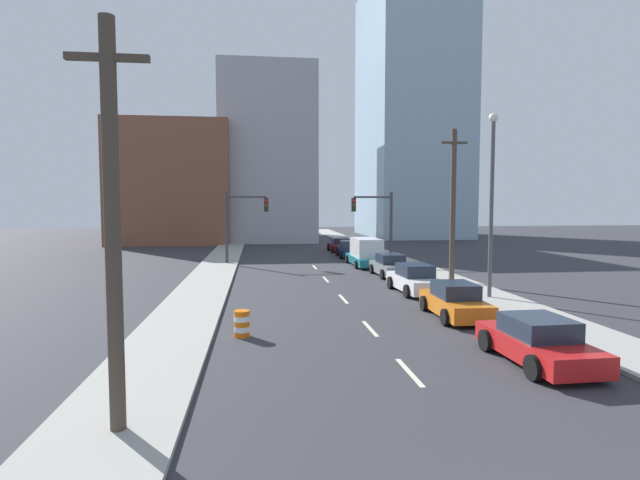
{
  "coord_description": "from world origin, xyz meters",
  "views": [
    {
      "loc": [
        -4.22,
        -4.6,
        4.75
      ],
      "look_at": [
        0.18,
        30.87,
        2.2
      ],
      "focal_mm": 28.0,
      "sensor_mm": 36.0,
      "label": 1
    }
  ],
  "objects_px": {
    "utility_pole_right_mid": "(453,205)",
    "traffic_barrel": "(242,324)",
    "sedan_navy": "(350,250)",
    "sedan_red": "(538,342)",
    "street_lamp": "(492,194)",
    "box_truck_teal": "(366,253)",
    "sedan_white": "(415,280)",
    "traffic_signal_right": "(380,218)",
    "traffic_signal_left": "(239,218)",
    "sedan_maroon": "(340,245)",
    "sedan_orange": "(455,301)",
    "sedan_gray": "(390,266)",
    "utility_pole_left_near": "(112,226)"
  },
  "relations": [
    {
      "from": "street_lamp",
      "to": "sedan_navy",
      "type": "bearing_deg",
      "value": 98.96
    },
    {
      "from": "traffic_barrel",
      "to": "utility_pole_left_near",
      "type": "bearing_deg",
      "value": -106.98
    },
    {
      "from": "street_lamp",
      "to": "utility_pole_right_mid",
      "type": "bearing_deg",
      "value": 88.96
    },
    {
      "from": "traffic_signal_left",
      "to": "sedan_navy",
      "type": "height_order",
      "value": "traffic_signal_left"
    },
    {
      "from": "utility_pole_left_near",
      "to": "traffic_barrel",
      "type": "xyz_separation_m",
      "value": [
        2.28,
        7.46,
        -3.85
      ]
    },
    {
      "from": "sedan_orange",
      "to": "box_truck_teal",
      "type": "xyz_separation_m",
      "value": [
        0.05,
        17.81,
        0.33
      ]
    },
    {
      "from": "traffic_signal_right",
      "to": "sedan_white",
      "type": "xyz_separation_m",
      "value": [
        -1.52,
        -14.12,
        -2.98
      ]
    },
    {
      "from": "traffic_signal_left",
      "to": "traffic_signal_right",
      "type": "xyz_separation_m",
      "value": [
        11.4,
        0.0,
        0.0
      ]
    },
    {
      "from": "traffic_signal_left",
      "to": "traffic_signal_right",
      "type": "height_order",
      "value": "same"
    },
    {
      "from": "traffic_signal_right",
      "to": "sedan_maroon",
      "type": "xyz_separation_m",
      "value": [
        -1.67,
        9.73,
        -3.04
      ]
    },
    {
      "from": "box_truck_teal",
      "to": "utility_pole_right_mid",
      "type": "bearing_deg",
      "value": -70.67
    },
    {
      "from": "traffic_signal_right",
      "to": "sedan_white",
      "type": "height_order",
      "value": "traffic_signal_right"
    },
    {
      "from": "traffic_barrel",
      "to": "traffic_signal_left",
      "type": "bearing_deg",
      "value": 92.37
    },
    {
      "from": "traffic_signal_left",
      "to": "sedan_navy",
      "type": "relative_size",
      "value": 1.23
    },
    {
      "from": "traffic_signal_left",
      "to": "traffic_signal_right",
      "type": "bearing_deg",
      "value": 0.0
    },
    {
      "from": "sedan_red",
      "to": "street_lamp",
      "type": "bearing_deg",
      "value": 70.83
    },
    {
      "from": "traffic_signal_right",
      "to": "box_truck_teal",
      "type": "relative_size",
      "value": 0.98
    },
    {
      "from": "traffic_signal_right",
      "to": "box_truck_teal",
      "type": "distance_m",
      "value": 3.83
    },
    {
      "from": "traffic_signal_right",
      "to": "sedan_navy",
      "type": "height_order",
      "value": "traffic_signal_right"
    },
    {
      "from": "utility_pole_right_mid",
      "to": "traffic_barrel",
      "type": "xyz_separation_m",
      "value": [
        -12.17,
        -10.78,
        -4.25
      ]
    },
    {
      "from": "box_truck_teal",
      "to": "sedan_navy",
      "type": "bearing_deg",
      "value": 89.83
    },
    {
      "from": "sedan_red",
      "to": "sedan_white",
      "type": "xyz_separation_m",
      "value": [
        0.08,
        12.07,
        0.05
      ]
    },
    {
      "from": "traffic_barrel",
      "to": "sedan_white",
      "type": "bearing_deg",
      "value": 41.57
    },
    {
      "from": "utility_pole_right_mid",
      "to": "street_lamp",
      "type": "relative_size",
      "value": 1.0
    },
    {
      "from": "box_truck_teal",
      "to": "sedan_navy",
      "type": "height_order",
      "value": "box_truck_teal"
    },
    {
      "from": "traffic_barrel",
      "to": "sedan_navy",
      "type": "distance_m",
      "value": 27.81
    },
    {
      "from": "traffic_signal_right",
      "to": "sedan_gray",
      "type": "height_order",
      "value": "traffic_signal_right"
    },
    {
      "from": "traffic_signal_left",
      "to": "sedan_orange",
      "type": "distance_m",
      "value": 22.47
    },
    {
      "from": "utility_pole_left_near",
      "to": "sedan_red",
      "type": "distance_m",
      "value": 12.23
    },
    {
      "from": "traffic_signal_left",
      "to": "sedan_gray",
      "type": "height_order",
      "value": "traffic_signal_left"
    },
    {
      "from": "box_truck_teal",
      "to": "utility_pole_left_near",
      "type": "bearing_deg",
      "value": -112.9
    },
    {
      "from": "street_lamp",
      "to": "sedan_orange",
      "type": "xyz_separation_m",
      "value": [
        -3.26,
        -3.59,
        -4.61
      ]
    },
    {
      "from": "utility_pole_left_near",
      "to": "box_truck_teal",
      "type": "height_order",
      "value": "utility_pole_left_near"
    },
    {
      "from": "street_lamp",
      "to": "sedan_white",
      "type": "bearing_deg",
      "value": 143.24
    },
    {
      "from": "sedan_red",
      "to": "sedan_white",
      "type": "relative_size",
      "value": 0.96
    },
    {
      "from": "traffic_signal_left",
      "to": "traffic_barrel",
      "type": "height_order",
      "value": "traffic_signal_left"
    },
    {
      "from": "traffic_signal_right",
      "to": "utility_pole_left_near",
      "type": "xyz_separation_m",
      "value": [
        -12.76,
        -29.53,
        0.65
      ]
    },
    {
      "from": "traffic_barrel",
      "to": "sedan_gray",
      "type": "height_order",
      "value": "sedan_gray"
    },
    {
      "from": "traffic_signal_right",
      "to": "sedan_maroon",
      "type": "height_order",
      "value": "traffic_signal_right"
    },
    {
      "from": "sedan_orange",
      "to": "sedan_white",
      "type": "relative_size",
      "value": 0.97
    },
    {
      "from": "sedan_red",
      "to": "sedan_navy",
      "type": "xyz_separation_m",
      "value": [
        -0.09,
        30.49,
        0.03
      ]
    },
    {
      "from": "sedan_gray",
      "to": "box_truck_teal",
      "type": "height_order",
      "value": "box_truck_teal"
    },
    {
      "from": "utility_pole_right_mid",
      "to": "sedan_gray",
      "type": "distance_m",
      "value": 6.06
    },
    {
      "from": "sedan_red",
      "to": "box_truck_teal",
      "type": "height_order",
      "value": "box_truck_teal"
    },
    {
      "from": "sedan_maroon",
      "to": "traffic_signal_right",
      "type": "bearing_deg",
      "value": -81.41
    },
    {
      "from": "sedan_white",
      "to": "sedan_gray",
      "type": "relative_size",
      "value": 1.05
    },
    {
      "from": "traffic_barrel",
      "to": "sedan_navy",
      "type": "bearing_deg",
      "value": 71.54
    },
    {
      "from": "sedan_red",
      "to": "sedan_navy",
      "type": "relative_size",
      "value": 0.95
    },
    {
      "from": "traffic_signal_left",
      "to": "box_truck_teal",
      "type": "relative_size",
      "value": 0.98
    },
    {
      "from": "sedan_red",
      "to": "sedan_navy",
      "type": "distance_m",
      "value": 30.49
    }
  ]
}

